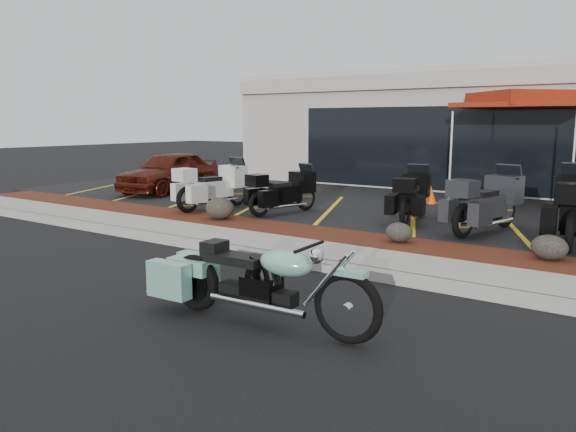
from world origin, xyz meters
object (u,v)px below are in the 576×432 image
Objects in this scene: hero_cruiser at (348,297)px; popup_canopy at (526,102)px; traffic_cone at (431,195)px; parked_car at (169,172)px; touring_white at (237,181)px.

hero_cruiser is 0.79× the size of popup_canopy.
parked_car is at bearing -164.03° from traffic_cone.
popup_canopy reaches higher than hero_cruiser.
touring_white is at bearing -140.37° from traffic_cone.
hero_cruiser is at bearing -124.80° from touring_white.
traffic_cone is (7.68, 2.20, -0.40)m from parked_car.
hero_cruiser is 6.24× the size of traffic_cone.
touring_white is 4.63× the size of traffic_cone.
popup_canopy reaches higher than parked_car.
popup_canopy is at bearing 91.45° from hero_cruiser.
parked_car is 7.84× the size of traffic_cone.
popup_canopy is at bearing 16.34° from parked_car.
parked_car is (-10.35, 7.35, 0.26)m from hero_cruiser.
hero_cruiser is at bearing -42.55° from parked_car.
popup_canopy is (1.84, 1.94, 2.47)m from traffic_cone.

